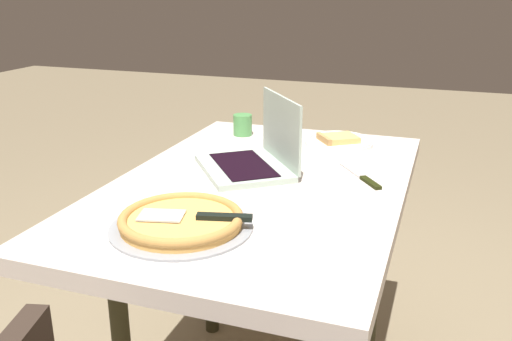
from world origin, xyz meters
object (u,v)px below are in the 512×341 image
Objects in this scene: laptop at (255,156)px; table_knife at (363,178)px; pizza_plate at (338,141)px; drink_cup at (243,125)px; dining_table at (260,207)px; pizza_tray at (181,221)px.

laptop reaches higher than table_knife.
pizza_plate is 3.07× the size of drink_cup.
drink_cup is (0.46, 0.23, 0.12)m from dining_table.
drink_cup is (0.01, 0.37, 0.03)m from pizza_plate.
drink_cup is at bearing 10.91° from pizza_tray.
pizza_plate is (0.45, -0.14, 0.09)m from dining_table.
laptop is at bearing 152.08° from pizza_plate.
dining_table is at bearing 162.94° from pizza_plate.
pizza_plate is at bearing -27.92° from laptop.
pizza_tray is 0.84m from drink_cup.
dining_table is 0.48m from pizza_plate.
pizza_tray reaches higher than pizza_plate.
dining_table is 0.31m from table_knife.
pizza_plate is (0.35, -0.19, -0.03)m from laptop.
pizza_tray is 4.33× the size of drink_cup.
dining_table is 0.38m from pizza_tray.
table_knife is at bearing -123.89° from drink_cup.
pizza_tray is at bearing 169.18° from dining_table.
pizza_plate is 0.37m from drink_cup.
pizza_plate is at bearing -14.31° from pizza_tray.
drink_cup reaches higher than dining_table.
dining_table is at bearing -153.56° from drink_cup.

